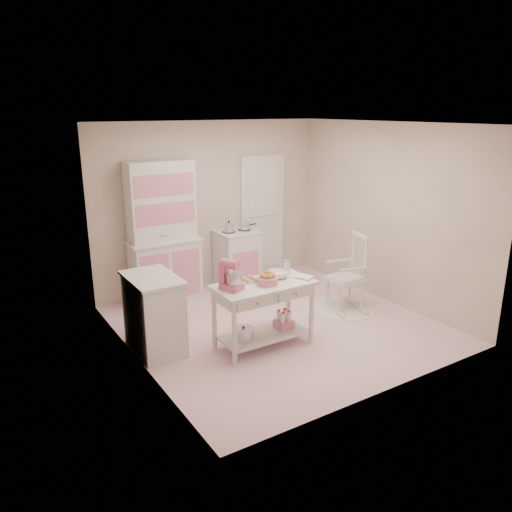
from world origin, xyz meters
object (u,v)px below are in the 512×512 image
(stove, at_px, (237,259))
(rocking_chair, at_px, (346,272))
(work_table, at_px, (264,315))
(stand_mixer, at_px, (232,275))
(base_cabinet, at_px, (154,314))
(hutch, at_px, (163,233))
(bread_basket, at_px, (267,281))

(stove, relative_size, rocking_chair, 0.84)
(work_table, height_order, stand_mixer, stand_mixer)
(stove, relative_size, base_cabinet, 1.00)
(rocking_chair, bearing_deg, hutch, 154.03)
(stand_mixer, height_order, bread_basket, stand_mixer)
(rocking_chair, height_order, stand_mixer, stand_mixer)
(base_cabinet, distance_m, rocking_chair, 2.77)
(rocking_chair, bearing_deg, bread_basket, -151.97)
(stove, relative_size, work_table, 0.77)
(stove, xyz_separation_m, work_table, (-0.79, -1.99, -0.06))
(work_table, relative_size, stand_mixer, 3.53)
(hutch, relative_size, stove, 2.26)
(hutch, relative_size, work_table, 1.73)
(hutch, relative_size, base_cabinet, 2.26)
(rocking_chair, bearing_deg, stove, 130.53)
(stove, height_order, rocking_chair, rocking_chair)
(stove, height_order, bread_basket, stove)
(stove, distance_m, bread_basket, 2.21)
(stove, xyz_separation_m, stand_mixer, (-1.21, -1.97, 0.51))
(stove, bearing_deg, hutch, 177.61)
(stove, xyz_separation_m, rocking_chair, (0.82, -1.64, 0.09))
(stove, distance_m, rocking_chair, 1.84)
(rocking_chair, relative_size, bread_basket, 4.40)
(hutch, bearing_deg, work_table, -78.52)
(stove, bearing_deg, bread_basket, -110.60)
(work_table, bearing_deg, bread_basket, -68.20)
(stand_mixer, distance_m, bread_basket, 0.46)
(bread_basket, bearing_deg, base_cabinet, 151.03)
(stove, distance_m, work_table, 2.14)
(hutch, xyz_separation_m, rocking_chair, (2.02, -1.69, -0.49))
(hutch, xyz_separation_m, stand_mixer, (-0.01, -2.02, -0.07))
(hutch, height_order, stove, hutch)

